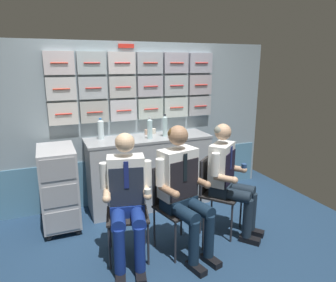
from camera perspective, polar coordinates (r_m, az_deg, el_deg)
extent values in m
cube|color=navy|center=(3.37, -0.56, -20.07)|extent=(4.80, 4.80, 0.04)
cube|color=#8D9FAA|center=(4.17, -7.60, 3.04)|extent=(4.20, 0.06, 2.15)
cube|color=teal|center=(4.35, -7.15, -6.88)|extent=(4.12, 0.01, 0.63)
cube|color=silver|center=(3.96, -18.91, 4.83)|extent=(0.35, 0.06, 0.27)
cylinder|color=red|center=(3.92, -18.87, 4.75)|extent=(0.19, 0.01, 0.01)
cube|color=#B0B2AD|center=(3.99, -13.54, 5.29)|extent=(0.35, 0.06, 0.27)
cylinder|color=red|center=(3.96, -13.46, 5.21)|extent=(0.19, 0.01, 0.01)
cube|color=silver|center=(4.07, -8.31, 5.69)|extent=(0.35, 0.06, 0.27)
cylinder|color=red|center=(4.03, -8.18, 5.62)|extent=(0.19, 0.01, 0.01)
cube|color=silver|center=(4.17, -3.30, 6.03)|extent=(0.35, 0.06, 0.27)
cylinder|color=red|center=(4.13, -3.12, 5.96)|extent=(0.19, 0.01, 0.01)
cube|color=silver|center=(4.30, 1.45, 6.31)|extent=(0.35, 0.06, 0.27)
cylinder|color=red|center=(4.27, 1.65, 6.24)|extent=(0.19, 0.01, 0.01)
cube|color=#ADAEB3|center=(4.47, 5.88, 6.53)|extent=(0.35, 0.06, 0.27)
cylinder|color=red|center=(4.43, 6.11, 6.46)|extent=(0.19, 0.01, 0.01)
cube|color=silver|center=(3.92, -19.27, 9.16)|extent=(0.35, 0.06, 0.27)
cylinder|color=red|center=(3.88, -19.23, 9.12)|extent=(0.19, 0.01, 0.01)
cube|color=#B0BAC1|center=(3.96, -13.80, 9.58)|extent=(0.35, 0.06, 0.27)
cylinder|color=red|center=(3.92, -13.71, 9.54)|extent=(0.19, 0.01, 0.01)
cube|color=#BDBDBC|center=(4.03, -8.47, 9.91)|extent=(0.35, 0.06, 0.27)
cylinder|color=red|center=(4.00, -8.33, 9.87)|extent=(0.19, 0.01, 0.01)
cube|color=#B2AFBB|center=(4.14, -3.36, 10.14)|extent=(0.35, 0.06, 0.27)
cylinder|color=red|center=(4.10, -3.18, 10.11)|extent=(0.19, 0.01, 0.01)
cube|color=#B3BBBF|center=(4.27, 1.47, 10.29)|extent=(0.35, 0.06, 0.27)
cylinder|color=red|center=(4.24, 1.68, 10.26)|extent=(0.19, 0.01, 0.01)
cube|color=#B4AAB2|center=(4.44, 5.98, 10.37)|extent=(0.35, 0.06, 0.27)
cylinder|color=red|center=(4.40, 6.21, 10.33)|extent=(0.19, 0.01, 0.01)
cube|color=silver|center=(3.91, -19.63, 13.53)|extent=(0.35, 0.06, 0.27)
cylinder|color=red|center=(3.87, -19.60, 13.53)|extent=(0.19, 0.01, 0.01)
cube|color=#B0BDC1|center=(3.95, -14.06, 13.92)|extent=(0.35, 0.06, 0.27)
cylinder|color=red|center=(3.91, -13.98, 13.92)|extent=(0.19, 0.01, 0.01)
cube|color=silver|center=(4.02, -8.63, 14.17)|extent=(0.35, 0.06, 0.27)
cylinder|color=red|center=(3.98, -8.49, 14.18)|extent=(0.19, 0.01, 0.01)
cube|color=#A9AFB9|center=(4.13, -3.42, 14.30)|extent=(0.35, 0.06, 0.27)
cylinder|color=red|center=(4.09, -3.24, 14.31)|extent=(0.19, 0.01, 0.01)
cube|color=#AEA9B8|center=(4.26, 1.50, 14.32)|extent=(0.35, 0.06, 0.27)
cylinder|color=red|center=(4.23, 1.71, 14.32)|extent=(0.19, 0.01, 0.01)
cube|color=#ACACBC|center=(4.43, 6.08, 14.25)|extent=(0.35, 0.06, 0.27)
cylinder|color=red|center=(4.39, 6.32, 14.24)|extent=(0.19, 0.01, 0.01)
cube|color=red|center=(4.06, -7.80, 17.14)|extent=(0.20, 0.02, 0.05)
cube|color=#A4A8AC|center=(4.13, -3.52, -5.88)|extent=(1.59, 0.52, 0.92)
cube|color=#95989D|center=(3.99, -3.62, 0.53)|extent=(1.62, 0.53, 0.03)
sphere|color=black|center=(3.74, -21.26, -16.35)|extent=(0.07, 0.07, 0.07)
sphere|color=black|center=(3.74, -16.35, -15.86)|extent=(0.07, 0.07, 0.07)
sphere|color=black|center=(4.23, -21.46, -12.67)|extent=(0.07, 0.07, 0.07)
sphere|color=black|center=(4.23, -17.18, -12.25)|extent=(0.07, 0.07, 0.07)
cube|color=#AEAFB3|center=(3.78, -19.67, -7.75)|extent=(0.40, 0.64, 0.89)
cube|color=#9A9B9F|center=(3.61, -18.98, -13.98)|extent=(0.35, 0.01, 0.24)
cube|color=#9A9B9F|center=(3.48, -19.38, -9.66)|extent=(0.35, 0.01, 0.24)
cube|color=#9A9B9F|center=(3.38, -19.79, -5.05)|extent=(0.35, 0.01, 0.24)
cylinder|color=#28282D|center=(3.36, -20.00, -2.85)|extent=(0.32, 0.02, 0.02)
cylinder|color=#2D2D33|center=(3.05, -10.83, -19.00)|extent=(0.02, 0.02, 0.44)
cylinder|color=#2D2D33|center=(3.06, -3.70, -18.64)|extent=(0.02, 0.02, 0.44)
cylinder|color=#2D2D33|center=(3.36, -10.75, -15.64)|extent=(0.02, 0.02, 0.44)
cylinder|color=#2D2D33|center=(3.36, -4.39, -15.34)|extent=(0.02, 0.02, 0.44)
cube|color=black|center=(3.09, -7.56, -13.46)|extent=(0.48, 0.48, 0.02)
cube|color=black|center=(3.17, -7.83, -8.49)|extent=(0.37, 0.11, 0.40)
cylinder|color=#2D2D33|center=(3.16, -11.12, -8.69)|extent=(0.02, 0.02, 0.40)
cylinder|color=#2D2D33|center=(3.17, -4.54, -8.39)|extent=(0.02, 0.02, 0.40)
cube|color=black|center=(3.00, -8.81, -23.90)|extent=(0.14, 0.23, 0.06)
cube|color=black|center=(3.01, -5.09, -23.71)|extent=(0.14, 0.23, 0.06)
cylinder|color=navy|center=(2.89, -9.02, -19.59)|extent=(0.10, 0.10, 0.43)
cylinder|color=navy|center=(2.90, -5.28, -19.40)|extent=(0.10, 0.10, 0.43)
cylinder|color=navy|center=(2.91, -9.27, -13.96)|extent=(0.20, 0.38, 0.13)
cylinder|color=navy|center=(2.92, -5.65, -13.79)|extent=(0.20, 0.38, 0.13)
cube|color=navy|center=(3.06, -7.60, -12.28)|extent=(0.36, 0.27, 0.12)
cube|color=white|center=(2.96, -7.81, -7.08)|extent=(0.38, 0.26, 0.46)
cube|color=#1F2736|center=(2.88, -7.70, -8.47)|extent=(0.31, 0.08, 0.37)
cube|color=navy|center=(2.83, -7.78, -6.30)|extent=(0.04, 0.02, 0.26)
cylinder|color=white|center=(2.94, -11.80, -6.33)|extent=(0.08, 0.08, 0.25)
cylinder|color=#E0B68E|center=(2.90, -11.31, -9.70)|extent=(0.12, 0.24, 0.07)
sphere|color=#E0B68E|center=(2.80, -11.36, -10.55)|extent=(0.08, 0.08, 0.08)
cylinder|color=white|center=(2.95, -3.89, -5.98)|extent=(0.08, 0.08, 0.25)
cylinder|color=#E0B68E|center=(2.91, -4.03, -9.36)|extent=(0.12, 0.24, 0.07)
sphere|color=#E0B68E|center=(2.81, -3.81, -10.20)|extent=(0.08, 0.08, 0.08)
cylinder|color=silver|center=(2.80, -3.82, -9.45)|extent=(0.06, 0.06, 0.06)
sphere|color=#E0B68E|center=(2.85, -8.05, -0.30)|extent=(0.18, 0.18, 0.18)
ellipsoid|color=tan|center=(2.86, -8.07, 0.08)|extent=(0.21, 0.20, 0.13)
cylinder|color=#2D2D33|center=(3.07, 1.37, -18.41)|extent=(0.02, 0.02, 0.44)
cylinder|color=#2D2D33|center=(3.27, 6.58, -16.29)|extent=(0.02, 0.02, 0.44)
cylinder|color=#2D2D33|center=(3.32, -2.56, -15.69)|extent=(0.02, 0.02, 0.44)
cylinder|color=#2D2D33|center=(3.51, 2.48, -13.96)|extent=(0.02, 0.02, 0.44)
cube|color=black|center=(3.18, 2.01, -12.46)|extent=(0.49, 0.49, 0.02)
cube|color=black|center=(3.23, -0.06, -7.90)|extent=(0.36, 0.12, 0.40)
cylinder|color=#2D2D33|center=(3.13, -2.65, -8.68)|extent=(0.02, 0.02, 0.40)
cylinder|color=#2D2D33|center=(3.32, 2.57, -7.25)|extent=(0.02, 0.02, 0.40)
cube|color=black|center=(3.09, 5.26, -22.49)|extent=(0.14, 0.24, 0.06)
cube|color=black|center=(3.20, 8.02, -21.16)|extent=(0.14, 0.24, 0.06)
cylinder|color=#112337|center=(2.98, 4.84, -18.36)|extent=(0.10, 0.10, 0.43)
cylinder|color=#112337|center=(3.09, 7.64, -17.13)|extent=(0.10, 0.10, 0.43)
cylinder|color=#112337|center=(2.98, 2.67, -13.12)|extent=(0.22, 0.41, 0.13)
cylinder|color=#112337|center=(3.09, 5.50, -12.11)|extent=(0.22, 0.41, 0.13)
cube|color=#112337|center=(3.15, 2.02, -11.31)|extent=(0.39, 0.28, 0.12)
cube|color=white|center=(3.04, 1.84, -5.98)|extent=(0.41, 0.29, 0.49)
cube|color=black|center=(2.98, 3.10, -7.26)|extent=(0.33, 0.09, 0.39)
cube|color=black|center=(2.93, 3.23, -4.98)|extent=(0.04, 0.02, 0.28)
cylinder|color=white|center=(2.91, -1.50, -5.86)|extent=(0.08, 0.08, 0.27)
cylinder|color=#9F7557|center=(2.89, 0.11, -9.24)|extent=(0.13, 0.25, 0.07)
sphere|color=#9F7557|center=(2.81, 1.47, -9.96)|extent=(0.08, 0.08, 0.08)
cylinder|color=white|center=(3.16, 4.92, -4.25)|extent=(0.08, 0.08, 0.27)
cylinder|color=#9F7557|center=(3.12, 5.92, -7.50)|extent=(0.13, 0.25, 0.07)
sphere|color=#9F7557|center=(3.04, 7.33, -8.11)|extent=(0.08, 0.08, 0.08)
sphere|color=#9F7557|center=(2.93, 1.90, 1.05)|extent=(0.19, 0.19, 0.19)
ellipsoid|color=#50391C|center=(2.94, 1.72, 1.44)|extent=(0.23, 0.22, 0.14)
cylinder|color=#2D2D33|center=(3.45, 11.74, -14.81)|extent=(0.02, 0.02, 0.44)
cylinder|color=#2D2D33|center=(3.76, 13.40, -12.35)|extent=(0.02, 0.02, 0.44)
cylinder|color=#2D2D33|center=(3.55, 6.03, -13.67)|extent=(0.02, 0.02, 0.44)
cylinder|color=#2D2D33|center=(3.85, 8.14, -11.40)|extent=(0.02, 0.02, 0.44)
cube|color=black|center=(3.55, 9.99, -9.71)|extent=(0.56, 0.56, 0.02)
cube|color=black|center=(3.53, 7.20, -6.05)|extent=(0.30, 0.25, 0.40)
cylinder|color=#2D2D33|center=(3.37, 6.22, -7.03)|extent=(0.02, 0.02, 0.40)
cylinder|color=#2D2D33|center=(3.68, 8.38, -5.20)|extent=(0.02, 0.02, 0.40)
cube|color=black|center=(3.58, 14.97, -17.32)|extent=(0.21, 0.23, 0.06)
cube|color=black|center=(3.73, 15.66, -16.00)|extent=(0.21, 0.23, 0.06)
cylinder|color=#182531|center=(3.47, 14.58, -13.75)|extent=(0.10, 0.10, 0.43)
cylinder|color=#182531|center=(3.63, 15.29, -12.53)|extent=(0.10, 0.10, 0.43)
cylinder|color=#182531|center=(3.40, 12.15, -9.78)|extent=(0.33, 0.36, 0.13)
cylinder|color=#182531|center=(3.56, 12.99, -8.72)|extent=(0.33, 0.36, 0.13)
cube|color=#182531|center=(3.52, 10.04, -8.66)|extent=(0.38, 0.36, 0.12)
cube|color=white|center=(3.43, 9.93, -4.17)|extent=(0.38, 0.36, 0.45)
cube|color=black|center=(3.41, 11.47, -4.98)|extent=(0.25, 0.21, 0.36)
cube|color=navy|center=(3.37, 11.70, -3.11)|extent=(0.04, 0.03, 0.25)
cylinder|color=white|center=(3.23, 8.80, -4.34)|extent=(0.08, 0.08, 0.25)
cylinder|color=tan|center=(3.27, 10.53, -6.88)|extent=(0.20, 0.22, 0.07)
sphere|color=tan|center=(3.24, 12.25, -7.15)|extent=(0.08, 0.08, 0.08)
cylinder|color=white|center=(3.59, 11.00, -2.52)|extent=(0.08, 0.08, 0.25)
cylinder|color=tan|center=(3.59, 12.35, -5.00)|extent=(0.20, 0.22, 0.07)
sphere|color=tan|center=(3.57, 13.93, -5.23)|extent=(0.08, 0.08, 0.08)
cylinder|color=navy|center=(3.55, 13.97, -4.62)|extent=(0.06, 0.06, 0.06)
sphere|color=tan|center=(3.33, 10.19, 1.66)|extent=(0.18, 0.18, 0.18)
ellipsoid|color=gray|center=(3.33, 9.98, 1.96)|extent=(0.24, 0.24, 0.13)
cylinder|color=silver|center=(3.99, -0.57, 2.63)|extent=(0.06, 0.06, 0.25)
cone|color=silver|center=(3.96, -0.58, 4.57)|extent=(0.06, 0.06, 0.02)
cylinder|color=black|center=(3.96, -0.58, 4.88)|extent=(0.03, 0.03, 0.02)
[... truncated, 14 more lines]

